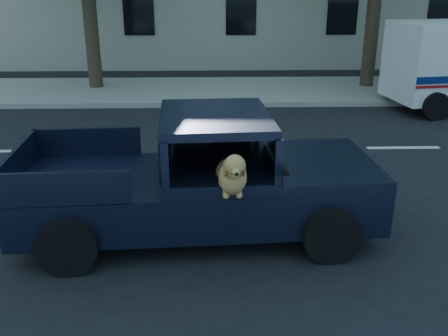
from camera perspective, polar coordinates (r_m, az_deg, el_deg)
The scene contains 4 objects.
ground at distance 7.71m, azimuth 0.27°, elevation -5.96°, with size 120.00×120.00×0.00m, color black.
far_sidewalk at distance 16.44m, azimuth -0.76°, elevation 8.83°, with size 60.00×4.00×0.15m, color gray.
lane_stripes at distance 11.08m, azimuth 10.10°, elevation 2.21°, with size 21.60×0.14×0.01m, color silver, non-canonical shape.
pickup_truck at distance 7.12m, azimuth -3.53°, elevation -3.04°, with size 5.06×2.63×1.77m.
Camera 1 is at (-0.22, -6.89, 3.47)m, focal length 40.00 mm.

